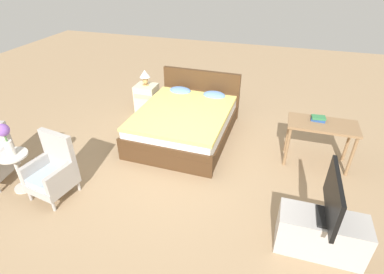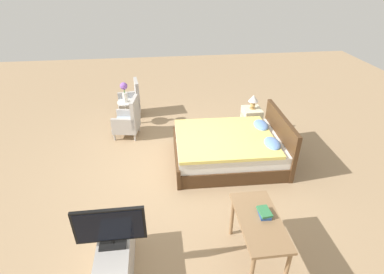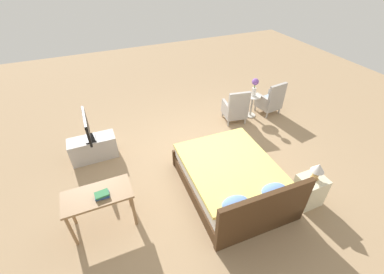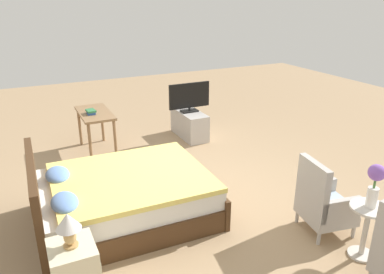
{
  "view_description": "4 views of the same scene",
  "coord_description": "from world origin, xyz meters",
  "px_view_note": "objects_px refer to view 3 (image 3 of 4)",
  "views": [
    {
      "loc": [
        1.3,
        -3.56,
        2.99
      ],
      "look_at": [
        0.21,
        0.01,
        0.67
      ],
      "focal_mm": 28.0,
      "sensor_mm": 36.0,
      "label": 1
    },
    {
      "loc": [
        4.59,
        -0.28,
        3.49
      ],
      "look_at": [
        0.03,
        0.27,
        0.77
      ],
      "focal_mm": 28.0,
      "sensor_mm": 36.0,
      "label": 2
    },
    {
      "loc": [
        1.74,
        3.8,
        3.79
      ],
      "look_at": [
        0.12,
        0.0,
        0.65
      ],
      "focal_mm": 24.0,
      "sensor_mm": 36.0,
      "label": 3
    },
    {
      "loc": [
        -4.27,
        2.04,
        2.66
      ],
      "look_at": [
        0.07,
        -0.05,
        0.81
      ],
      "focal_mm": 35.0,
      "sensor_mm": 36.0,
      "label": 4
    }
  ],
  "objects_px": {
    "bed": "(232,180)",
    "armchair_by_window_left": "(271,101)",
    "flower_vase": "(255,85)",
    "nightstand": "(309,190)",
    "tv_flatscreen": "(87,127)",
    "table_lamp": "(318,169)",
    "armchair_by_window_right": "(235,109)",
    "tv_stand": "(94,148)",
    "book_stack": "(102,195)",
    "vanity_desk": "(98,199)",
    "side_table": "(252,103)"
  },
  "relations": [
    {
      "from": "bed",
      "to": "armchair_by_window_left",
      "type": "relative_size",
      "value": 2.32
    },
    {
      "from": "bed",
      "to": "flower_vase",
      "type": "distance_m",
      "value": 2.87
    },
    {
      "from": "nightstand",
      "to": "tv_flatscreen",
      "type": "xyz_separation_m",
      "value": [
        3.39,
        -2.75,
        0.51
      ]
    },
    {
      "from": "armchair_by_window_left",
      "to": "flower_vase",
      "type": "bearing_deg",
      "value": -7.71
    },
    {
      "from": "bed",
      "to": "table_lamp",
      "type": "bearing_deg",
      "value": 146.3
    },
    {
      "from": "tv_flatscreen",
      "to": "armchair_by_window_left",
      "type": "bearing_deg",
      "value": -179.39
    },
    {
      "from": "armchair_by_window_left",
      "to": "flower_vase",
      "type": "relative_size",
      "value": 1.93
    },
    {
      "from": "armchair_by_window_right",
      "to": "tv_stand",
      "type": "bearing_deg",
      "value": 0.8
    },
    {
      "from": "flower_vase",
      "to": "book_stack",
      "type": "height_order",
      "value": "flower_vase"
    },
    {
      "from": "nightstand",
      "to": "vanity_desk",
      "type": "relative_size",
      "value": 0.57
    },
    {
      "from": "side_table",
      "to": "nightstand",
      "type": "relative_size",
      "value": 1.03
    },
    {
      "from": "armchair_by_window_right",
      "to": "table_lamp",
      "type": "bearing_deg",
      "value": 86.88
    },
    {
      "from": "bed",
      "to": "vanity_desk",
      "type": "distance_m",
      "value": 2.33
    },
    {
      "from": "table_lamp",
      "to": "book_stack",
      "type": "distance_m",
      "value": 3.46
    },
    {
      "from": "armchair_by_window_right",
      "to": "flower_vase",
      "type": "height_order",
      "value": "flower_vase"
    },
    {
      "from": "armchair_by_window_left",
      "to": "book_stack",
      "type": "height_order",
      "value": "armchair_by_window_left"
    },
    {
      "from": "armchair_by_window_left",
      "to": "side_table",
      "type": "height_order",
      "value": "armchair_by_window_left"
    },
    {
      "from": "armchair_by_window_right",
      "to": "book_stack",
      "type": "xyz_separation_m",
      "value": [
        3.5,
        1.93,
        0.4
      ]
    },
    {
      "from": "table_lamp",
      "to": "tv_stand",
      "type": "height_order",
      "value": "table_lamp"
    },
    {
      "from": "table_lamp",
      "to": "tv_flatscreen",
      "type": "distance_m",
      "value": 4.37
    },
    {
      "from": "armchair_by_window_left",
      "to": "tv_stand",
      "type": "xyz_separation_m",
      "value": [
        4.63,
        0.05,
        -0.12
      ]
    },
    {
      "from": "armchair_by_window_right",
      "to": "flower_vase",
      "type": "distance_m",
      "value": 0.76
    },
    {
      "from": "nightstand",
      "to": "side_table",
      "type": "bearing_deg",
      "value": -103.69
    },
    {
      "from": "armchair_by_window_left",
      "to": "vanity_desk",
      "type": "height_order",
      "value": "armchair_by_window_left"
    },
    {
      "from": "table_lamp",
      "to": "vanity_desk",
      "type": "distance_m",
      "value": 3.56
    },
    {
      "from": "armchair_by_window_left",
      "to": "flower_vase",
      "type": "distance_m",
      "value": 0.76
    },
    {
      "from": "nightstand",
      "to": "tv_stand",
      "type": "height_order",
      "value": "nightstand"
    },
    {
      "from": "book_stack",
      "to": "armchair_by_window_right",
      "type": "bearing_deg",
      "value": -151.13
    },
    {
      "from": "armchair_by_window_left",
      "to": "tv_flatscreen",
      "type": "height_order",
      "value": "tv_flatscreen"
    },
    {
      "from": "book_stack",
      "to": "bed",
      "type": "bearing_deg",
      "value": 176.84
    },
    {
      "from": "tv_stand",
      "to": "tv_flatscreen",
      "type": "distance_m",
      "value": 0.55
    },
    {
      "from": "tv_flatscreen",
      "to": "book_stack",
      "type": "relative_size",
      "value": 3.86
    },
    {
      "from": "side_table",
      "to": "table_lamp",
      "type": "distance_m",
      "value": 2.99
    },
    {
      "from": "armchair_by_window_left",
      "to": "book_stack",
      "type": "bearing_deg",
      "value": 22.78
    },
    {
      "from": "bed",
      "to": "tv_stand",
      "type": "distance_m",
      "value": 3.02
    },
    {
      "from": "vanity_desk",
      "to": "table_lamp",
      "type": "bearing_deg",
      "value": 164.49
    },
    {
      "from": "tv_flatscreen",
      "to": "book_stack",
      "type": "bearing_deg",
      "value": 91.27
    },
    {
      "from": "tv_flatscreen",
      "to": "vanity_desk",
      "type": "relative_size",
      "value": 0.8
    },
    {
      "from": "armchair_by_window_right",
      "to": "bed",
      "type": "bearing_deg",
      "value": 58.07
    },
    {
      "from": "bed",
      "to": "tv_stand",
      "type": "xyz_separation_m",
      "value": [
        2.26,
        -2.0,
        -0.04
      ]
    },
    {
      "from": "book_stack",
      "to": "table_lamp",
      "type": "bearing_deg",
      "value": 165.37
    },
    {
      "from": "table_lamp",
      "to": "tv_flatscreen",
      "type": "bearing_deg",
      "value": -39.1
    },
    {
      "from": "nightstand",
      "to": "tv_flatscreen",
      "type": "relative_size",
      "value": 0.71
    },
    {
      "from": "bed",
      "to": "tv_flatscreen",
      "type": "bearing_deg",
      "value": -41.52
    },
    {
      "from": "flower_vase",
      "to": "table_lamp",
      "type": "bearing_deg",
      "value": 76.31
    },
    {
      "from": "vanity_desk",
      "to": "book_stack",
      "type": "bearing_deg",
      "value": 135.33
    },
    {
      "from": "flower_vase",
      "to": "nightstand",
      "type": "xyz_separation_m",
      "value": [
        0.7,
        2.88,
        -0.6
      ]
    },
    {
      "from": "tv_flatscreen",
      "to": "tv_stand",
      "type": "bearing_deg",
      "value": -179.86
    },
    {
      "from": "side_table",
      "to": "tv_flatscreen",
      "type": "relative_size",
      "value": 0.73
    },
    {
      "from": "flower_vase",
      "to": "tv_stand",
      "type": "relative_size",
      "value": 0.5
    }
  ]
}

